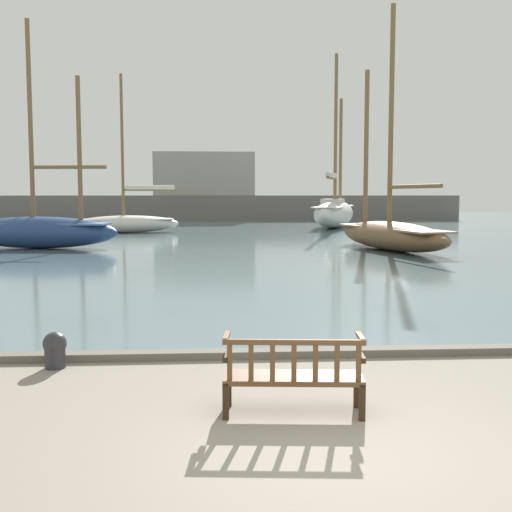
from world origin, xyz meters
The scene contains 10 objects.
ground_plane centered at (0.00, 0.00, 0.00)m, with size 160.00×160.00×0.00m, color gray.
harbor_water centered at (0.00, 44.00, 0.04)m, with size 100.00×80.00×0.08m, color slate.
quay_edge_kerb centered at (0.00, 3.85, 0.06)m, with size 40.00×0.30×0.12m, color #675F54.
park_bench centered at (-0.30, 1.23, 0.47)m, with size 1.64×0.66×0.92m.
sailboat_distant_harbor centered at (-6.81, 36.00, 0.81)m, with size 8.01×3.32×10.08m.
sailboat_far_starboard centered at (6.64, 21.95, 0.88)m, with size 4.00×9.06×10.66m.
sailboat_outer_starboard centered at (-9.24, 23.98, 1.00)m, with size 8.78×3.08×10.24m.
sailboat_centre_channel centered at (7.84, 41.70, 1.29)m, with size 5.87×12.27×12.80m.
mooring_bollard centered at (-3.53, 3.44, 0.28)m, with size 0.35×0.35×0.53m.
far_breakwater centered at (-0.46, 54.72, 1.96)m, with size 44.11×2.40×6.49m.
Camera 1 is at (-1.21, -5.92, 2.53)m, focal length 45.00 mm.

